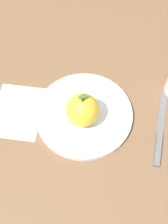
# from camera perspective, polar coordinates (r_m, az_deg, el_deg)

# --- Properties ---
(ground_plane) EXTENTS (2.40, 2.40, 0.00)m
(ground_plane) POSITION_cam_1_polar(r_m,az_deg,el_deg) (0.78, 3.15, -1.68)
(ground_plane) COLOR brown
(dinner_plate) EXTENTS (0.25, 0.25, 0.02)m
(dinner_plate) POSITION_cam_1_polar(r_m,az_deg,el_deg) (0.78, -0.00, -0.40)
(dinner_plate) COLOR white
(dinner_plate) RESTS_ON ground_plane
(apple) EXTENTS (0.08, 0.08, 0.10)m
(apple) POSITION_cam_1_polar(r_m,az_deg,el_deg) (0.73, -0.27, 0.12)
(apple) COLOR gold
(apple) RESTS_ON dinner_plate
(knife) EXTENTS (0.22, 0.07, 0.01)m
(knife) POSITION_cam_1_polar(r_m,az_deg,el_deg) (0.78, 14.24, -4.00)
(knife) COLOR #59595E
(knife) RESTS_ON ground_plane
(linen_napkin) EXTENTS (0.18, 0.15, 0.00)m
(linen_napkin) POSITION_cam_1_polar(r_m,az_deg,el_deg) (0.81, -12.46, 0.13)
(linen_napkin) COLOR silver
(linen_napkin) RESTS_ON ground_plane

